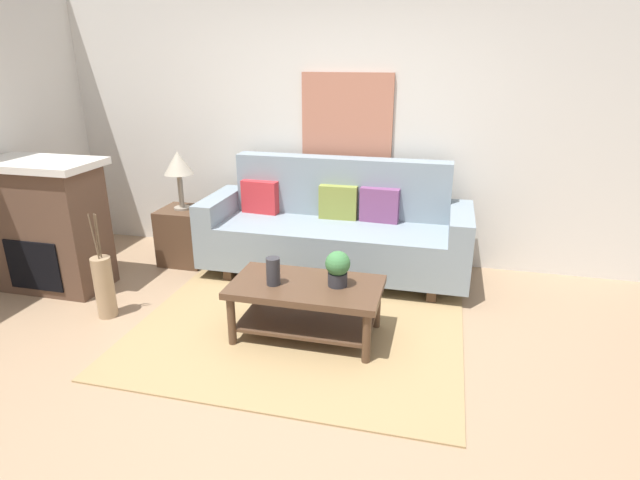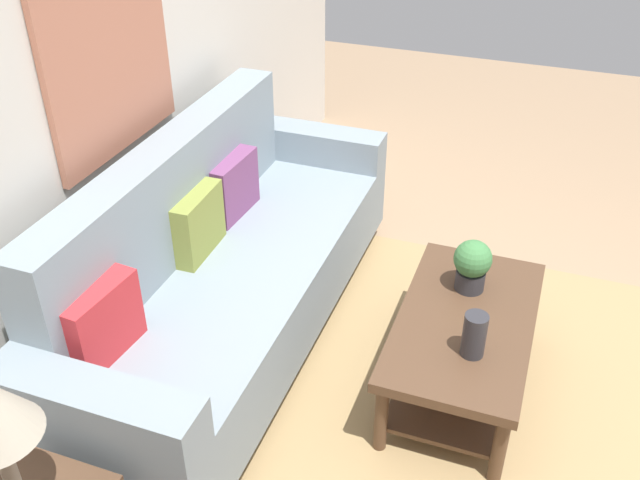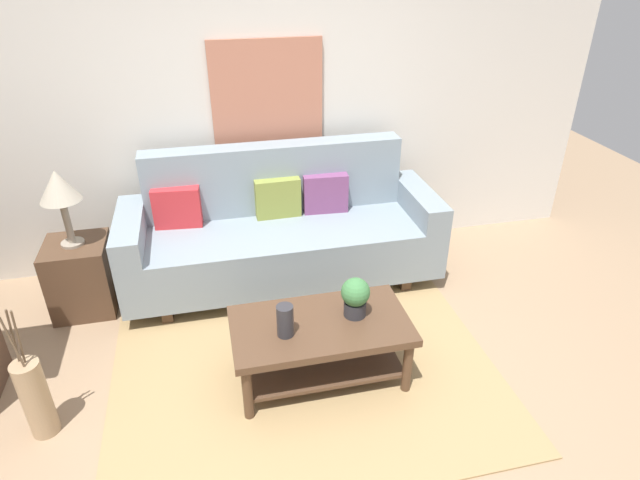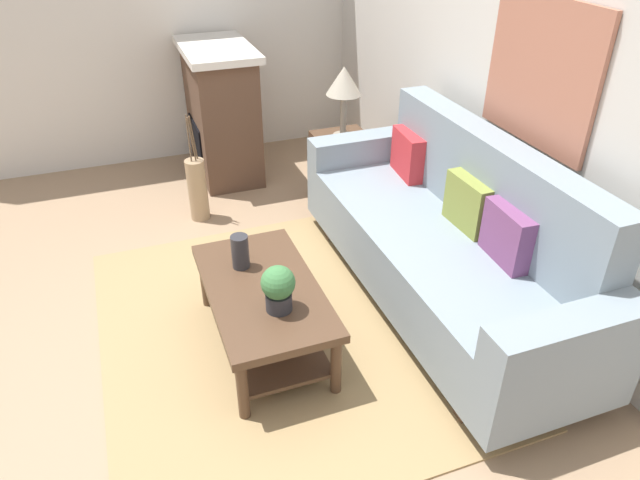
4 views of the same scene
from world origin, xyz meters
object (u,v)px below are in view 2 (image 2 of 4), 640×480
at_px(throw_pillow_olive, 197,223).
at_px(throw_pillow_plum, 233,186).
at_px(framed_painting, 111,62).
at_px(tabletop_vase, 474,335).
at_px(coffee_table, 463,337).
at_px(throw_pillow_crimson, 102,322).
at_px(couch, 224,270).
at_px(potted_plant_tabletop, 472,264).

relative_size(throw_pillow_olive, throw_pillow_plum, 1.00).
xyz_separation_m(throw_pillow_olive, framed_painting, (0.00, 0.34, 0.76)).
relative_size(throw_pillow_olive, tabletop_vase, 1.75).
distance_m(throw_pillow_plum, framed_painting, 0.92).
distance_m(throw_pillow_plum, coffee_table, 1.41).
bearing_deg(framed_painting, coffee_table, -88.42).
bearing_deg(coffee_table, throw_pillow_crimson, 122.13).
relative_size(coffee_table, framed_painting, 1.25).
xyz_separation_m(throw_pillow_crimson, tabletop_vase, (0.60, -1.38, -0.15)).
distance_m(throw_pillow_olive, tabletop_vase, 1.40).
distance_m(throw_pillow_crimson, throw_pillow_olive, 0.78).
bearing_deg(throw_pillow_olive, framed_painting, 90.00).
bearing_deg(couch, throw_pillow_crimson, 171.00).
bearing_deg(throw_pillow_olive, tabletop_vase, -97.48).
bearing_deg(potted_plant_tabletop, tabletop_vase, -168.51).
height_order(coffee_table, framed_painting, framed_painting).
xyz_separation_m(coffee_table, potted_plant_tabletop, (0.23, 0.03, 0.26)).
xyz_separation_m(couch, tabletop_vase, (-0.18, -1.26, 0.10)).
height_order(throw_pillow_plum, framed_painting, framed_painting).
distance_m(coffee_table, tabletop_vase, 0.32).
bearing_deg(framed_painting, throw_pillow_crimson, -156.49).
relative_size(tabletop_vase, potted_plant_tabletop, 0.78).
relative_size(throw_pillow_crimson, throw_pillow_plum, 1.00).
bearing_deg(potted_plant_tabletop, throw_pillow_plum, 84.71).
xyz_separation_m(couch, throw_pillow_crimson, (-0.78, 0.12, 0.25)).
distance_m(throw_pillow_crimson, tabletop_vase, 1.52).
bearing_deg(coffee_table, potted_plant_tabletop, 7.41).
bearing_deg(framed_painting, potted_plant_tabletop, -80.53).
bearing_deg(throw_pillow_crimson, throw_pillow_olive, 0.00).
distance_m(throw_pillow_crimson, potted_plant_tabletop, 1.67).
relative_size(throw_pillow_crimson, framed_painting, 0.41).
xyz_separation_m(throw_pillow_plum, framed_painting, (-0.39, 0.34, 0.76)).
bearing_deg(coffee_table, tabletop_vase, -164.56).
relative_size(throw_pillow_plum, framed_painting, 0.41).
bearing_deg(potted_plant_tabletop, coffee_table, -172.59).
xyz_separation_m(couch, framed_painting, (0.00, 0.47, 1.01)).
relative_size(throw_pillow_crimson, potted_plant_tabletop, 1.37).
relative_size(couch, throw_pillow_olive, 6.84).
relative_size(throw_pillow_crimson, throw_pillow_olive, 1.00).
bearing_deg(tabletop_vase, framed_painting, 83.99).
bearing_deg(couch, framed_painting, 90.00).
bearing_deg(throw_pillow_plum, framed_painting, 138.98).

